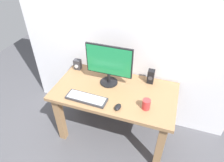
# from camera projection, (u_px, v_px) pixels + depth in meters

# --- Properties ---
(ground_plane) EXTENTS (6.00, 6.00, 0.00)m
(ground_plane) POSITION_uv_depth(u_px,v_px,m) (114.00, 132.00, 2.62)
(ground_plane) COLOR #4C4C51
(wall_back) EXTENTS (2.66, 0.04, 3.00)m
(wall_back) POSITION_uv_depth(u_px,v_px,m) (128.00, 7.00, 2.00)
(wall_back) COLOR silver
(wall_back) RESTS_ON ground_plane
(desk) EXTENTS (1.34, 0.72, 0.72)m
(desk) POSITION_uv_depth(u_px,v_px,m) (115.00, 99.00, 2.26)
(desk) COLOR #936D47
(desk) RESTS_ON ground_plane
(monitor) EXTENTS (0.52, 0.20, 0.47)m
(monitor) POSITION_uv_depth(u_px,v_px,m) (109.00, 64.00, 2.13)
(monitor) COLOR black
(monitor) RESTS_ON desk
(keyboard_primary) EXTENTS (0.44, 0.16, 0.03)m
(keyboard_primary) POSITION_uv_depth(u_px,v_px,m) (86.00, 98.00, 2.05)
(keyboard_primary) COLOR #333338
(keyboard_primary) RESTS_ON desk
(mouse) EXTENTS (0.07, 0.10, 0.04)m
(mouse) POSITION_uv_depth(u_px,v_px,m) (118.00, 107.00, 1.95)
(mouse) COLOR black
(mouse) RESTS_ON desk
(speaker_right) EXTENTS (0.07, 0.08, 0.17)m
(speaker_right) POSITION_uv_depth(u_px,v_px,m) (151.00, 76.00, 2.24)
(speaker_right) COLOR black
(speaker_right) RESTS_ON desk
(audio_controller) EXTENTS (0.08, 0.08, 0.13)m
(audio_controller) POSITION_uv_depth(u_px,v_px,m) (78.00, 64.00, 2.47)
(audio_controller) COLOR #333338
(audio_controller) RESTS_ON desk
(coffee_mug) EXTENTS (0.08, 0.08, 0.11)m
(coffee_mug) POSITION_uv_depth(u_px,v_px,m) (146.00, 104.00, 1.93)
(coffee_mug) COLOR red
(coffee_mug) RESTS_ON desk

